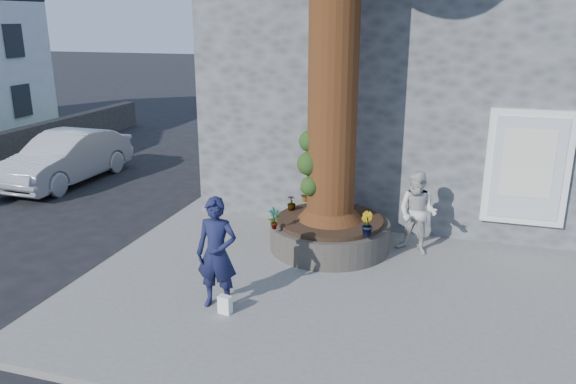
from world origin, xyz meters
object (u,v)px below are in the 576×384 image
(planter, at_px, (330,233))
(man, at_px, (217,253))
(woman, at_px, (417,213))
(car_silver, at_px, (67,158))

(planter, distance_m, man, 3.04)
(man, bearing_deg, planter, 64.53)
(planter, bearing_deg, woman, 9.39)
(planter, relative_size, man, 1.31)
(planter, height_order, woman, woman)
(woman, bearing_deg, man, -115.23)
(planter, height_order, car_silver, car_silver)
(man, bearing_deg, car_silver, 138.27)
(woman, relative_size, car_silver, 0.37)
(planter, relative_size, car_silver, 0.54)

